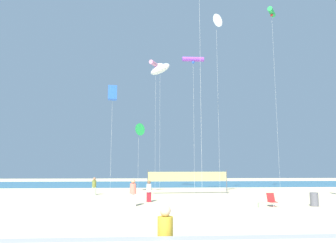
# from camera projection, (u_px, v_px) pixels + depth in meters

# --- Properties ---
(ground_plane) EXTENTS (120.00, 120.00, 0.00)m
(ground_plane) POSITION_uv_depth(u_px,v_px,m) (188.00, 211.00, 18.35)
(ground_plane) COLOR beige
(ocean_band) EXTENTS (120.00, 20.00, 0.01)m
(ocean_band) POSITION_uv_depth(u_px,v_px,m) (162.00, 184.00, 50.30)
(ocean_band) COLOR teal
(ocean_band) RESTS_ON ground
(mother_figure) EXTENTS (0.38, 0.38, 1.65)m
(mother_figure) POSITION_uv_depth(u_px,v_px,m) (165.00, 237.00, 7.45)
(mother_figure) COLOR maroon
(mother_figure) RESTS_ON ground
(beachgoer_olive_shirt) EXTENTS (0.38, 0.38, 1.68)m
(beachgoer_olive_shirt) POSITION_uv_depth(u_px,v_px,m) (94.00, 186.00, 29.58)
(beachgoer_olive_shirt) COLOR #99B28C
(beachgoer_olive_shirt) RESTS_ON ground
(beachgoer_coral_shirt) EXTENTS (0.42, 0.42, 1.83)m
(beachgoer_coral_shirt) POSITION_uv_depth(u_px,v_px,m) (133.00, 192.00, 20.82)
(beachgoer_coral_shirt) COLOR white
(beachgoer_coral_shirt) RESTS_ON ground
(beachgoer_white_shirt) EXTENTS (0.37, 0.37, 1.63)m
(beachgoer_white_shirt) POSITION_uv_depth(u_px,v_px,m) (149.00, 190.00, 23.43)
(beachgoer_white_shirt) COLOR maroon
(beachgoer_white_shirt) RESTS_ON ground
(folding_beach_chair) EXTENTS (0.52, 0.65, 0.89)m
(folding_beach_chair) POSITION_uv_depth(u_px,v_px,m) (272.00, 199.00, 20.62)
(folding_beach_chair) COLOR red
(folding_beach_chair) RESTS_ON ground
(trash_barrel) EXTENTS (0.54, 0.54, 0.91)m
(trash_barrel) POSITION_uv_depth(u_px,v_px,m) (314.00, 199.00, 20.75)
(trash_barrel) COLOR #595960
(trash_barrel) RESTS_ON ground
(volleyball_net) EXTENTS (8.12, 0.71, 2.40)m
(volleyball_net) POSITION_uv_depth(u_px,v_px,m) (188.00, 177.00, 30.84)
(volleyball_net) COLOR #4C4C51
(volleyball_net) RESTS_ON ground
(beach_handbag) EXTENTS (0.39, 0.19, 0.31)m
(beach_handbag) POSITION_uv_depth(u_px,v_px,m) (261.00, 205.00, 20.10)
(beach_handbag) COLOR #99B28C
(beach_handbag) RESTS_ON ground
(kite_white_delta) EXTENTS (1.39, 1.13, 18.62)m
(kite_white_delta) POSITION_uv_depth(u_px,v_px,m) (216.00, 21.00, 32.27)
(kite_white_delta) COLOR silver
(kite_white_delta) RESTS_ON ground
(kite_blue_box) EXTENTS (0.92, 0.92, 10.41)m
(kite_blue_box) POSITION_uv_depth(u_px,v_px,m) (113.00, 93.00, 29.56)
(kite_blue_box) COLOR silver
(kite_blue_box) RESTS_ON ground
(kite_green_delta) EXTENTS (1.28, 1.21, 7.24)m
(kite_green_delta) POSITION_uv_depth(u_px,v_px,m) (139.00, 130.00, 32.33)
(kite_green_delta) COLOR silver
(kite_green_delta) RESTS_ON ground
(kite_pink_tube) EXTENTS (1.73, 2.48, 15.99)m
(kite_pink_tube) POSITION_uv_depth(u_px,v_px,m) (156.00, 65.00, 39.36)
(kite_pink_tube) COLOR silver
(kite_pink_tube) RESTS_ON ground
(kite_white_inflatable) EXTENTS (2.88, 2.44, 15.14)m
(kite_white_inflatable) POSITION_uv_depth(u_px,v_px,m) (160.00, 69.00, 36.91)
(kite_white_inflatable) COLOR silver
(kite_white_inflatable) RESTS_ON ground
(kite_violet_tube) EXTENTS (2.28, 0.51, 14.16)m
(kite_violet_tube) POSITION_uv_depth(u_px,v_px,m) (193.00, 60.00, 32.25)
(kite_violet_tube) COLOR silver
(kite_violet_tube) RESTS_ON ground
(kite_green_tube) EXTENTS (1.41, 1.71, 19.86)m
(kite_green_tube) POSITION_uv_depth(u_px,v_px,m) (272.00, 13.00, 33.72)
(kite_green_tube) COLOR silver
(kite_green_tube) RESTS_ON ground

